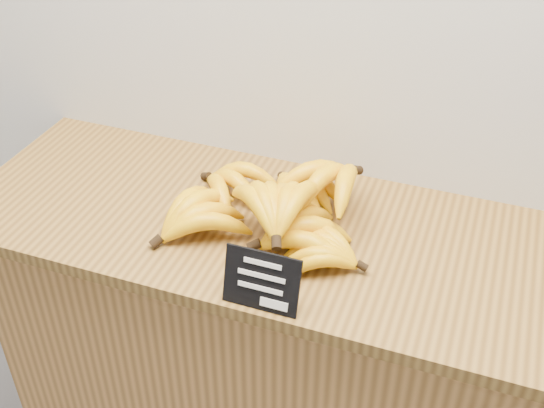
{
  "coord_description": "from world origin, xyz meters",
  "views": [
    {
      "loc": [
        0.37,
        1.65,
        1.83
      ],
      "look_at": [
        -0.01,
        2.7,
        1.02
      ],
      "focal_mm": 45.0,
      "sensor_mm": 36.0,
      "label": 1
    }
  ],
  "objects": [
    {
      "name": "chalkboard_sign",
      "position": [
        0.03,
        2.51,
        0.99
      ],
      "size": [
        0.15,
        0.04,
        0.11
      ],
      "primitive_type": "cube",
      "rotation": [
        -0.28,
        0.0,
        0.0
      ],
      "color": "black",
      "rests_on": "counter_top"
    },
    {
      "name": "counter_top",
      "position": [
        -0.01,
        2.75,
        0.92
      ],
      "size": [
        1.43,
        0.54,
        0.03
      ],
      "primitive_type": "cube",
      "color": "brown",
      "rests_on": "counter"
    },
    {
      "name": "banana_pile",
      "position": [
        -0.01,
        2.75,
        0.98
      ],
      "size": [
        0.52,
        0.4,
        0.13
      ],
      "color": "#EDB409",
      "rests_on": "counter_top"
    },
    {
      "name": "counter",
      "position": [
        -0.01,
        2.75,
        0.45
      ],
      "size": [
        1.27,
        0.5,
        0.9
      ],
      "primitive_type": "cube",
      "color": "#A97436",
      "rests_on": "ground"
    }
  ]
}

